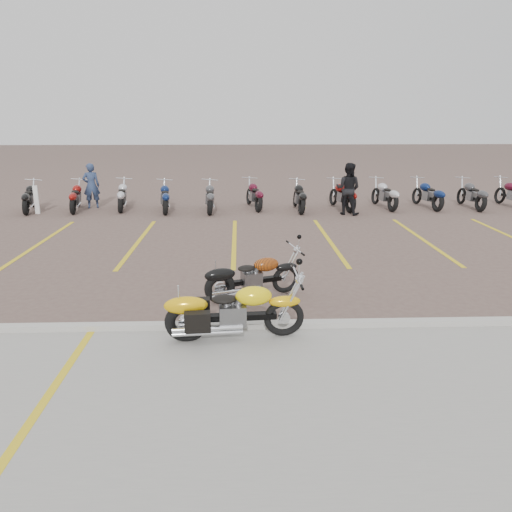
{
  "coord_description": "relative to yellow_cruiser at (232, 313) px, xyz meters",
  "views": [
    {
      "loc": [
        0.15,
        -9.7,
        3.47
      ],
      "look_at": [
        0.47,
        -0.19,
        0.75
      ],
      "focal_mm": 35.0,
      "sensor_mm": 36.0,
      "label": 1
    }
  ],
  "objects": [
    {
      "name": "bollard",
      "position": [
        -7.14,
        10.68,
        0.05
      ],
      "size": [
        0.18,
        0.18,
        1.0
      ],
      "primitive_type": "cube",
      "rotation": [
        0.0,
        0.0,
        0.24
      ],
      "color": "white",
      "rests_on": "ground"
    },
    {
      "name": "concrete_apron",
      "position": [
        -0.02,
        -2.11,
        -0.45
      ],
      "size": [
        60.0,
        5.0,
        0.01
      ],
      "primitive_type": "cube",
      "color": "#9E9B93",
      "rests_on": "ground"
    },
    {
      "name": "person_b",
      "position": [
        3.99,
        10.15,
        0.46
      ],
      "size": [
        1.11,
        1.02,
        1.83
      ],
      "primitive_type": "imported",
      "rotation": [
        0.0,
        0.0,
        2.67
      ],
      "color": "black",
      "rests_on": "ground"
    },
    {
      "name": "flame_cruiser",
      "position": [
        0.34,
        1.84,
        -0.05
      ],
      "size": [
        1.89,
        0.76,
        0.81
      ],
      "rotation": [
        0.11,
        0.0,
        0.34
      ],
      "color": "black",
      "rests_on": "ground"
    },
    {
      "name": "ground",
      "position": [
        -0.02,
        2.39,
        -0.45
      ],
      "size": [
        100.0,
        100.0,
        0.0
      ],
      "primitive_type": "plane",
      "color": "brown",
      "rests_on": "ground"
    },
    {
      "name": "yellow_cruiser",
      "position": [
        0.0,
        0.0,
        0.0
      ],
      "size": [
        2.21,
        0.37,
        0.91
      ],
      "rotation": [
        0.13,
        0.0,
        0.08
      ],
      "color": "black",
      "rests_on": "ground"
    },
    {
      "name": "bg_bike_row",
      "position": [
        2.31,
        11.15,
        0.1
      ],
      "size": [
        20.68,
        2.06,
        1.1
      ],
      "color": "black",
      "rests_on": "ground"
    },
    {
      "name": "apron_stripe",
      "position": [
        -2.32,
        -2.11,
        -0.44
      ],
      "size": [
        0.12,
        5.0,
        0.0
      ],
      "primitive_type": "cube",
      "color": "gold",
      "rests_on": "concrete_apron"
    },
    {
      "name": "person_a",
      "position": [
        -5.46,
        11.74,
        0.4
      ],
      "size": [
        0.71,
        0.58,
        1.69
      ],
      "primitive_type": "imported",
      "rotation": [
        0.0,
        0.0,
        3.46
      ],
      "color": "navy",
      "rests_on": "ground"
    },
    {
      "name": "parking_stripes",
      "position": [
        -0.02,
        6.39,
        -0.45
      ],
      "size": [
        38.0,
        5.5,
        0.01
      ],
      "primitive_type": null,
      "color": "gold",
      "rests_on": "ground"
    },
    {
      "name": "curb",
      "position": [
        -0.02,
        0.39,
        -0.39
      ],
      "size": [
        60.0,
        0.18,
        0.12
      ],
      "primitive_type": "cube",
      "color": "#ADAAA3",
      "rests_on": "ground"
    }
  ]
}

